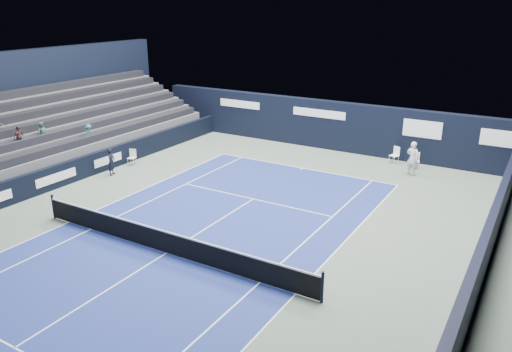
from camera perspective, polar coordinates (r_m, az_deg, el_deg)
The scene contains 13 objects.
ground at distance 20.86m, azimuth -6.61°, elevation -6.53°, with size 48.00×48.00×0.00m, color #556559.
court_surface at distance 19.49m, azimuth -10.19°, elevation -8.67°, with size 10.97×23.77×0.01m, color navy.
enclosure_wall_right at distance 20.52m, azimuth 25.18°, elevation -6.06°, with size 0.30×22.00×1.80m, color black.
folding_chair_back_a at distance 30.55m, azimuth 15.62°, elevation 2.47°, with size 0.57×0.57×0.99m.
folding_chair_back_b at distance 29.96m, azimuth 17.80°, elevation 1.85°, with size 0.51×0.50×0.93m.
line_judge_chair at distance 30.01m, azimuth -13.96°, elevation 2.24°, with size 0.51×0.50×0.93m.
line_judge at distance 28.45m, azimuth -16.22°, elevation 1.60°, with size 0.56×0.37×1.53m, color black.
court_markings at distance 19.49m, azimuth -10.19°, elevation -8.66°, with size 11.03×23.83×0.00m.
tennis_net at distance 19.26m, azimuth -10.28°, elevation -7.34°, with size 12.90×0.10×1.10m.
back_sponsor_wall at distance 32.38m, azimuth 9.00°, elevation 5.70°, with size 26.00×0.63×3.10m.
side_barrier_left at distance 29.47m, azimuth -16.80°, elevation 1.82°, with size 0.33×22.00×1.20m.
spectator_stand at distance 32.55m, azimuth -20.30°, elevation 5.53°, with size 6.00×18.00×6.40m.
tennis_player at distance 28.57m, azimuth 17.45°, elevation 1.94°, with size 0.76×0.90×1.90m.
Camera 1 is at (11.59, -12.79, 9.06)m, focal length 35.00 mm.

